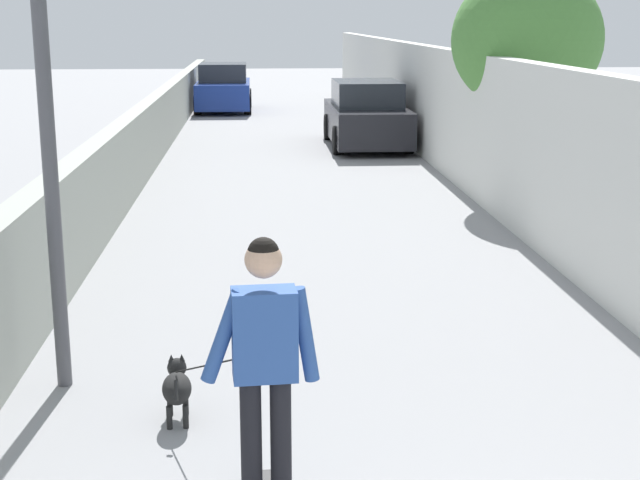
% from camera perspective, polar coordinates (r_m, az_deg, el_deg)
% --- Properties ---
extents(ground_plane, '(80.00, 80.00, 0.00)m').
position_cam_1_polar(ground_plane, '(16.50, -1.18, 3.26)').
color(ground_plane, gray).
extents(wall_left, '(48.00, 0.30, 1.33)m').
position_cam_1_polar(wall_left, '(14.55, -12.59, 4.20)').
color(wall_left, '#999E93').
rests_on(wall_left, ground).
extents(fence_right, '(48.00, 0.30, 2.39)m').
position_cam_1_polar(fence_right, '(14.81, 10.84, 6.51)').
color(fence_right, silver).
rests_on(fence_right, ground).
extents(tree_right_near, '(2.48, 2.48, 3.81)m').
position_cam_1_polar(tree_right_near, '(15.86, 12.72, 12.01)').
color(tree_right_near, brown).
rests_on(tree_right_near, ground).
extents(lamp_post, '(0.36, 0.36, 4.08)m').
position_cam_1_polar(lamp_post, '(7.45, -16.96, 11.86)').
color(lamp_post, '#4C4C51').
rests_on(lamp_post, ground).
extents(person_skateboarder, '(0.25, 0.71, 1.67)m').
position_cam_1_polar(person_skateboarder, '(5.45, -3.46, -6.92)').
color(person_skateboarder, black).
rests_on(person_skateboarder, skateboard).
extents(dog, '(1.70, 0.78, 1.06)m').
position_cam_1_polar(dog, '(7.07, -8.87, -8.97)').
color(dog, black).
rests_on(dog, ground).
extents(car_near, '(4.15, 1.80, 1.54)m').
position_cam_1_polar(car_near, '(21.84, 2.91, 7.70)').
color(car_near, black).
rests_on(car_near, ground).
extents(car_far, '(3.85, 1.80, 1.54)m').
position_cam_1_polar(car_far, '(30.46, -6.02, 9.32)').
color(car_far, navy).
rests_on(car_far, ground).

